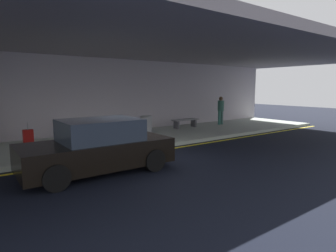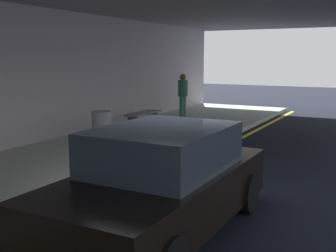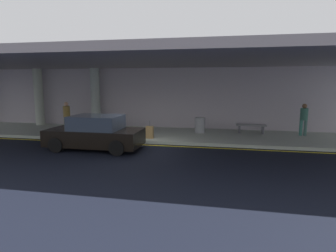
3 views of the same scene
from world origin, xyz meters
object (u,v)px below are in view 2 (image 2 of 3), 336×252
bench_metal (143,116)px  trash_bin_steel (102,126)px  car_black (161,183)px  traveler_with_luggage (183,92)px  suitcase_upright_secondary (117,156)px

bench_metal → trash_bin_steel: 2.79m
car_black → trash_bin_steel: bearing=-132.3°
traveler_with_luggage → bench_metal: 2.69m
car_black → traveler_with_luggage: (9.58, 4.42, 0.40)m
traveler_with_luggage → bench_metal: bearing=63.8°
car_black → trash_bin_steel: size_ratio=4.82×
bench_metal → trash_bin_steel: size_ratio=1.88×
car_black → bench_metal: bearing=-144.0°
traveler_with_luggage → bench_metal: traveler_with_luggage is taller
traveler_with_luggage → bench_metal: size_ratio=1.05×
car_black → traveler_with_luggage: bearing=-152.7°
suitcase_upright_secondary → bench_metal: size_ratio=0.56×
suitcase_upright_secondary → trash_bin_steel: size_ratio=1.06×
car_black → traveler_with_luggage: size_ratio=2.44×
traveler_with_luggage → car_black: bearing=92.5°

